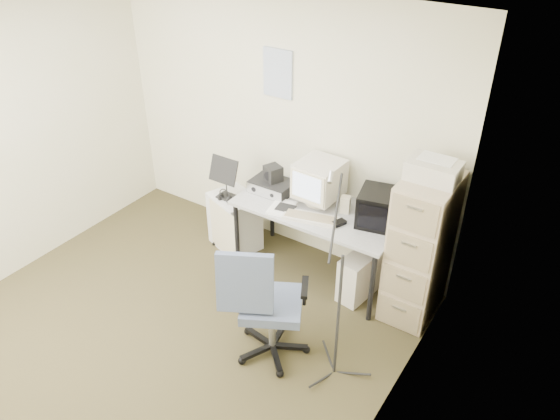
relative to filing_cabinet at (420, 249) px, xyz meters
The scene contains 22 objects.
floor 2.26m from the filing_cabinet, 136.87° to the right, with size 3.60×3.60×0.01m, color #3D3820.
ceiling 2.85m from the filing_cabinet, 136.87° to the right, with size 3.60×3.60×0.01m, color white.
wall_back 1.72m from the filing_cabinet, 168.55° to the left, with size 3.60×0.02×2.50m, color beige.
wall_right 1.61m from the filing_cabinet, 81.54° to the right, with size 0.02×3.60×2.50m, color beige.
wall_calendar 1.97m from the filing_cabinet, 169.10° to the left, with size 0.30×0.02×0.44m, color white.
filing_cabinet is the anchor object (origin of this frame).
printer 0.73m from the filing_cabinet, 90.00° to the left, with size 0.39×0.27×0.15m, color silver.
desk 0.99m from the filing_cabinet, behind, with size 1.50×0.70×0.73m, color #B7B7B6.
crt_monitor 1.04m from the filing_cabinet, behind, with size 0.37×0.38×0.40m, color silver.
crt_tv 0.48m from the filing_cabinet, behind, with size 0.33×0.35×0.30m, color black.
desk_speaker 0.74m from the filing_cabinet, behind, with size 0.08×0.08×0.15m, color beige.
keyboard 0.95m from the filing_cabinet, 166.55° to the right, with size 0.48×0.17×0.03m, color silver.
mouse 0.70m from the filing_cabinet, 166.91° to the right, with size 0.07×0.11×0.03m, color black.
radio_receiver 1.47m from the filing_cabinet, behind, with size 0.39×0.28×0.11m, color black.
radio_speaker 1.48m from the filing_cabinet, behind, with size 0.15×0.14×0.15m, color black.
papers 1.24m from the filing_cabinet, behind, with size 0.20×0.27×0.02m, color white.
pc_tower 0.64m from the filing_cabinet, behind, with size 0.21×0.47×0.44m, color silver.
office_chair 1.32m from the filing_cabinet, 124.50° to the right, with size 0.59×0.59×1.02m, color #47526A.
side_cart 1.90m from the filing_cabinet, behind, with size 0.46×0.37×0.58m, color silver.
music_stand 1.92m from the filing_cabinet, behind, with size 0.30×0.16×0.44m, color black.
headphones 1.89m from the filing_cabinet, behind, with size 0.14×0.14×0.03m, color black.
mic_stand 1.03m from the filing_cabinet, 102.54° to the right, with size 0.02×0.02×1.46m, color black.
Camera 1 is at (2.60, -2.18, 3.31)m, focal length 35.00 mm.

